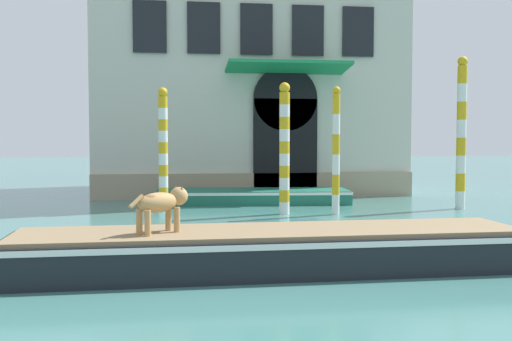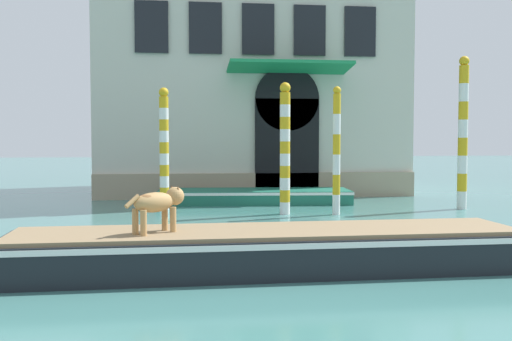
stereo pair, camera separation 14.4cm
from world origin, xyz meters
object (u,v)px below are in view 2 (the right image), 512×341
Objects in this scene: boat_foreground at (268,249)px; boat_moored_near_palazzo at (254,196)px; mooring_pole_0 at (164,148)px; mooring_pole_1 at (463,132)px; mooring_pole_3 at (285,148)px; mooring_pole_2 at (337,150)px; dog_on_deck at (158,203)px.

boat_foreground is 9.20m from boat_moored_near_palazzo.
boat_moored_near_palazzo is 1.76× the size of mooring_pole_0.
mooring_pole_1 is 5.10m from mooring_pole_3.
mooring_pole_3 reaches higher than mooring_pole_2.
boat_foreground is at bearing -34.00° from dog_on_deck.
mooring_pole_1 is at bearing 11.10° from mooring_pole_2.
boat_foreground is at bearing -113.44° from mooring_pole_2.
boat_moored_near_palazzo is 3.11m from mooring_pole_3.
mooring_pole_2 is at bearing -20.21° from mooring_pole_0.
mooring_pole_1 is at bearing -6.17° from mooring_pole_0.
mooring_pole_1 reaches higher than mooring_pole_2.
dog_on_deck is at bearing -124.26° from mooring_pole_2.
mooring_pole_0 is (-2.65, -1.34, 1.47)m from boat_moored_near_palazzo.
mooring_pole_1 reaches higher than mooring_pole_0.
mooring_pole_2 is 1.32m from mooring_pole_3.
boat_foreground is at bearing -102.14° from mooring_pole_3.
dog_on_deck is 7.65m from mooring_pole_2.
mooring_pole_1 reaches higher than boat_moored_near_palazzo.
dog_on_deck is 0.20× the size of mooring_pole_1.
dog_on_deck is (-1.61, -0.11, 0.72)m from boat_foreground.
mooring_pole_3 is at bearing 27.45° from dog_on_deck.
mooring_pole_3 reaches higher than mooring_pole_0.
mooring_pole_1 reaches higher than dog_on_deck.
mooring_pole_1 is (8.18, -0.88, 0.44)m from mooring_pole_0.
mooring_pole_0 is 0.79× the size of mooring_pole_1.
boat_foreground is 2.28× the size of mooring_pole_3.
mooring_pole_0 is 8.24m from mooring_pole_1.
boat_foreground is 1.77m from dog_on_deck.
mooring_pole_0 reaches higher than boat_moored_near_palazzo.
mooring_pole_2 is (2.68, 6.19, 1.33)m from boat_foreground.
dog_on_deck is at bearing -114.51° from mooring_pole_3.
mooring_pole_0 is 1.02× the size of mooring_pole_2.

